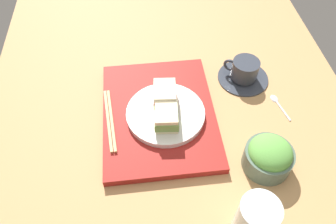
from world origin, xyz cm
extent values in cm
cube|color=tan|center=(0.00, 0.00, -1.50)|extent=(140.00, 100.00, 3.00)
cube|color=maroon|center=(-1.42, -3.32, 1.09)|extent=(37.26, 28.92, 2.18)
cylinder|color=silver|center=(0.04, -1.73, 2.94)|extent=(20.12, 20.12, 1.52)
cube|color=#EFE5C1|center=(-3.27, -1.55, 4.40)|extent=(7.58, 6.07, 1.41)
cube|color=#B74C42|center=(-3.27, -1.55, 6.34)|extent=(8.17, 6.42, 2.48)
cube|color=#EFE5C1|center=(-3.27, -1.55, 8.29)|extent=(7.58, 6.07, 1.41)
cube|color=beige|center=(3.34, -1.90, 4.30)|extent=(7.58, 6.07, 1.21)
cube|color=#669347|center=(3.34, -1.90, 6.03)|extent=(8.18, 6.46, 2.26)
cube|color=beige|center=(3.34, -1.90, 7.77)|extent=(7.58, 6.07, 1.21)
cylinder|color=#4C6051|center=(15.82, 20.30, 2.71)|extent=(11.32, 11.32, 5.42)
ellipsoid|color=#5B9E42|center=(15.82, 20.30, 5.42)|extent=(10.03, 10.03, 5.51)
cube|color=tan|center=(-0.32, -16.42, 2.53)|extent=(19.71, 2.38, 0.70)
cube|color=tan|center=(-0.40, -15.55, 2.53)|extent=(19.71, 2.38, 0.70)
cylinder|color=#333842|center=(-12.75, 22.39, 0.40)|extent=(14.61, 14.61, 0.80)
cylinder|color=#333842|center=(-12.75, 22.39, 3.62)|extent=(7.62, 7.62, 5.64)
cylinder|color=#382111|center=(-12.75, 22.39, 6.04)|extent=(7.01, 7.01, 0.40)
torus|color=#333842|center=(-15.00, 18.60, 3.62)|extent=(2.71, 3.81, 3.96)
cylinder|color=silver|center=(30.96, 12.08, 6.36)|extent=(7.72, 7.72, 12.72)
cube|color=silver|center=(-0.13, 29.94, 0.25)|extent=(7.98, 2.23, 0.50)
ellipsoid|color=silver|center=(-4.07, 29.06, 0.40)|extent=(3.17, 2.56, 0.80)
camera|label=1|loc=(51.79, -7.14, 68.96)|focal=35.13mm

